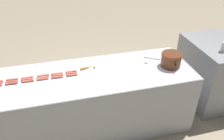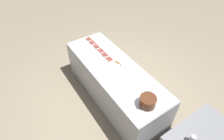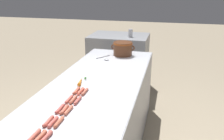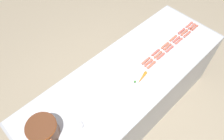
{
  "view_description": "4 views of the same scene",
  "coord_description": "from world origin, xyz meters",
  "px_view_note": "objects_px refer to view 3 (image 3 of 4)",
  "views": [
    {
      "loc": [
        2.19,
        -0.33,
        2.32
      ],
      "look_at": [
        0.11,
        0.2,
        0.94
      ],
      "focal_mm": 36.04,
      "sensor_mm": 36.0,
      "label": 1
    },
    {
      "loc": [
        1.42,
        2.07,
        3.14
      ],
      "look_at": [
        0.1,
        0.08,
        0.9
      ],
      "focal_mm": 29.74,
      "sensor_mm": 36.0,
      "label": 2
    },
    {
      "loc": [
        0.65,
        -1.96,
        1.71
      ],
      "look_at": [
        0.1,
        0.22,
        0.91
      ],
      "focal_mm": 38.05,
      "sensor_mm": 36.0,
      "label": 3
    },
    {
      "loc": [
        -0.79,
        1.01,
        2.6
      ],
      "look_at": [
        0.13,
        0.12,
        0.9
      ],
      "focal_mm": 33.84,
      "sensor_mm": 36.0,
      "label": 4
    }
  ],
  "objects_px": {
    "hot_dog_8": "(53,122)",
    "soda_can": "(130,33)",
    "bean_pot": "(123,48)",
    "hot_dog_7": "(40,137)",
    "back_cabinet": "(119,62)",
    "hot_dog_17": "(85,92)",
    "hot_dog_16": "(78,100)",
    "carrot": "(81,81)",
    "hot_dog_9": "(64,110)",
    "hot_dog_5": "(76,91)",
    "hot_dog_15": "(69,110)",
    "hot_dog_10": "(73,99)",
    "hot_dog_4": "(69,99)",
    "hot_dog_14": "(59,122)",
    "hot_dog_13": "(46,137)",
    "hot_dog_11": "(81,91)",
    "hot_dog_2": "(48,121)",
    "hot_dog_3": "(60,109)",
    "hot_dog_1": "(34,135)",
    "serving_spoon": "(105,58)"
  },
  "relations": [
    {
      "from": "hot_dog_2",
      "to": "hot_dog_13",
      "type": "xyz_separation_m",
      "value": [
        0.07,
        -0.16,
        0.0
      ]
    },
    {
      "from": "bean_pot",
      "to": "hot_dog_13",
      "type": "bearing_deg",
      "value": -92.23
    },
    {
      "from": "hot_dog_5",
      "to": "hot_dog_15",
      "type": "relative_size",
      "value": 1.0
    },
    {
      "from": "hot_dog_1",
      "to": "bean_pot",
      "type": "xyz_separation_m",
      "value": [
        0.15,
        1.88,
        0.09
      ]
    },
    {
      "from": "soda_can",
      "to": "hot_dog_17",
      "type": "bearing_deg",
      "value": -91.22
    },
    {
      "from": "hot_dog_13",
      "to": "carrot",
      "type": "distance_m",
      "value": 0.87
    },
    {
      "from": "hot_dog_7",
      "to": "serving_spoon",
      "type": "height_order",
      "value": "hot_dog_7"
    },
    {
      "from": "hot_dog_10",
      "to": "hot_dog_4",
      "type": "bearing_deg",
      "value": -173.02
    },
    {
      "from": "hot_dog_7",
      "to": "carrot",
      "type": "bearing_deg",
      "value": 95.39
    },
    {
      "from": "hot_dog_8",
      "to": "hot_dog_2",
      "type": "bearing_deg",
      "value": 178.81
    },
    {
      "from": "hot_dog_1",
      "to": "bean_pot",
      "type": "distance_m",
      "value": 1.88
    },
    {
      "from": "hot_dog_2",
      "to": "soda_can",
      "type": "distance_m",
      "value": 2.47
    },
    {
      "from": "hot_dog_3",
      "to": "hot_dog_5",
      "type": "distance_m",
      "value": 0.32
    },
    {
      "from": "back_cabinet",
      "to": "hot_dog_17",
      "type": "distance_m",
      "value": 2.11
    },
    {
      "from": "bean_pot",
      "to": "carrot",
      "type": "relative_size",
      "value": 1.73
    },
    {
      "from": "hot_dog_3",
      "to": "hot_dog_17",
      "type": "distance_m",
      "value": 0.33
    },
    {
      "from": "hot_dog_8",
      "to": "carrot",
      "type": "height_order",
      "value": "carrot"
    },
    {
      "from": "soda_can",
      "to": "hot_dog_11",
      "type": "bearing_deg",
      "value": -92.31
    },
    {
      "from": "hot_dog_4",
      "to": "hot_dog_5",
      "type": "bearing_deg",
      "value": 91.92
    },
    {
      "from": "hot_dog_9",
      "to": "carrot",
      "type": "relative_size",
      "value": 0.75
    },
    {
      "from": "hot_dog_3",
      "to": "hot_dog_5",
      "type": "height_order",
      "value": "same"
    },
    {
      "from": "hot_dog_9",
      "to": "soda_can",
      "type": "xyz_separation_m",
      "value": [
        0.08,
        2.3,
        0.14
      ]
    },
    {
      "from": "hot_dog_16",
      "to": "bean_pot",
      "type": "xyz_separation_m",
      "value": [
        0.07,
        1.38,
        0.09
      ]
    },
    {
      "from": "carrot",
      "to": "hot_dog_15",
      "type": "bearing_deg",
      "value": -77.95
    },
    {
      "from": "hot_dog_4",
      "to": "hot_dog_11",
      "type": "bearing_deg",
      "value": 78.26
    },
    {
      "from": "hot_dog_5",
      "to": "hot_dog_16",
      "type": "relative_size",
      "value": 1.0
    },
    {
      "from": "hot_dog_16",
      "to": "carrot",
      "type": "xyz_separation_m",
      "value": [
        -0.12,
        0.37,
        0.0
      ]
    },
    {
      "from": "hot_dog_8",
      "to": "carrot",
      "type": "distance_m",
      "value": 0.71
    },
    {
      "from": "serving_spoon",
      "to": "hot_dog_14",
      "type": "bearing_deg",
      "value": -86.22
    },
    {
      "from": "hot_dog_9",
      "to": "hot_dog_17",
      "type": "xyz_separation_m",
      "value": [
        0.04,
        0.33,
        0.0
      ]
    },
    {
      "from": "hot_dog_10",
      "to": "serving_spoon",
      "type": "bearing_deg",
      "value": 93.05
    },
    {
      "from": "hot_dog_10",
      "to": "hot_dog_17",
      "type": "bearing_deg",
      "value": 76.82
    },
    {
      "from": "hot_dog_3",
      "to": "soda_can",
      "type": "height_order",
      "value": "soda_can"
    },
    {
      "from": "bean_pot",
      "to": "hot_dog_7",
      "type": "bearing_deg",
      "value": -93.35
    },
    {
      "from": "hot_dog_9",
      "to": "hot_dog_11",
      "type": "bearing_deg",
      "value": 89.93
    },
    {
      "from": "hot_dog_14",
      "to": "hot_dog_4",
      "type": "bearing_deg",
      "value": 102.29
    },
    {
      "from": "hot_dog_1",
      "to": "hot_dog_13",
      "type": "distance_m",
      "value": 0.08
    },
    {
      "from": "hot_dog_4",
      "to": "soda_can",
      "type": "bearing_deg",
      "value": 86.95
    },
    {
      "from": "bean_pot",
      "to": "back_cabinet",
      "type": "bearing_deg",
      "value": 105.62
    },
    {
      "from": "hot_dog_10",
      "to": "hot_dog_16",
      "type": "bearing_deg",
      "value": -8.93
    },
    {
      "from": "hot_dog_3",
      "to": "hot_dog_17",
      "type": "bearing_deg",
      "value": 77.02
    },
    {
      "from": "hot_dog_17",
      "to": "hot_dog_15",
      "type": "bearing_deg",
      "value": -90.56
    },
    {
      "from": "hot_dog_7",
      "to": "hot_dog_8",
      "type": "xyz_separation_m",
      "value": [
        -0.0,
        0.17,
        0.0
      ]
    },
    {
      "from": "hot_dog_9",
      "to": "hot_dog_16",
      "type": "distance_m",
      "value": 0.17
    },
    {
      "from": "hot_dog_8",
      "to": "soda_can",
      "type": "height_order",
      "value": "soda_can"
    },
    {
      "from": "back_cabinet",
      "to": "bean_pot",
      "type": "bearing_deg",
      "value": -74.38
    },
    {
      "from": "serving_spoon",
      "to": "hot_dog_11",
      "type": "bearing_deg",
      "value": -86.44
    },
    {
      "from": "hot_dog_11",
      "to": "soda_can",
      "type": "height_order",
      "value": "soda_can"
    },
    {
      "from": "bean_pot",
      "to": "hot_dog_14",
      "type": "bearing_deg",
      "value": -92.55
    },
    {
      "from": "hot_dog_17",
      "to": "hot_dog_5",
      "type": "bearing_deg",
      "value": 178.01
    }
  ]
}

